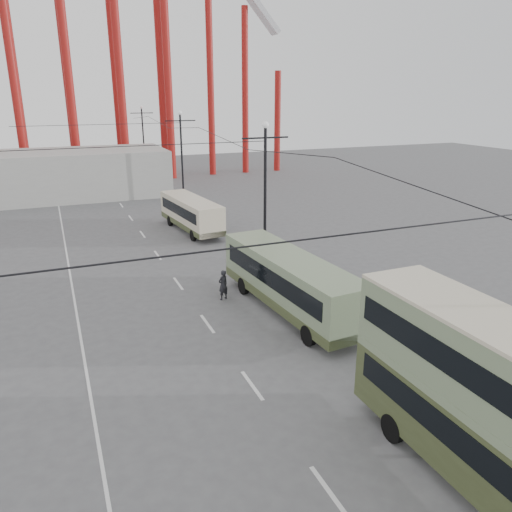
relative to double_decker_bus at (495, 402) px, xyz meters
name	(u,v)px	position (x,y,z in m)	size (l,w,h in m)	color
ground	(325,441)	(-3.20, 3.54, -2.92)	(160.00, 160.00, 0.00)	#525254
road_markings	(167,265)	(-4.06, 23.24, -2.92)	(12.52, 120.00, 0.01)	silver
lamp_post_mid	(265,194)	(2.40, 21.54, 1.76)	(3.20, 0.44, 9.32)	black
lamp_post_far	(182,156)	(2.40, 43.54, 1.76)	(3.20, 0.44, 9.32)	black
lamp_post_distant	(143,139)	(2.40, 65.54, 1.76)	(3.20, 0.44, 9.32)	black
fairground_shed	(64,174)	(-9.20, 50.54, -0.42)	(22.00, 10.00, 5.00)	#9F9E9A
double_decker_bus	(495,402)	(0.00, 0.00, 0.00)	(2.54, 9.73, 5.22)	#373F22
single_decker_green	(290,281)	(0.26, 13.35, -1.19)	(3.33, 10.99, 3.06)	gray
single_decker_cream	(191,213)	(-0.18, 31.02, -1.37)	(3.21, 9.04, 2.75)	beige
pedestrian	(223,285)	(-2.44, 16.20, -2.06)	(0.63, 0.41, 1.72)	black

